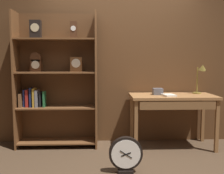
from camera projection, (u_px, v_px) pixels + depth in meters
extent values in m
plane|color=#4C3826|center=(127.00, 173.00, 3.11)|extent=(10.00, 10.00, 0.00)
cube|color=brown|center=(120.00, 63.00, 4.28)|extent=(4.80, 0.05, 2.60)
cube|color=brown|center=(17.00, 81.00, 3.96)|extent=(0.02, 0.37, 2.06)
cube|color=brown|center=(96.00, 80.00, 4.01)|extent=(0.03, 0.37, 2.06)
cube|color=brown|center=(59.00, 80.00, 4.16)|extent=(1.23, 0.01, 2.06)
cube|color=brown|center=(58.00, 141.00, 4.08)|extent=(1.18, 0.35, 0.02)
cube|color=brown|center=(57.00, 107.00, 4.02)|extent=(1.18, 0.35, 0.02)
cube|color=brown|center=(56.00, 72.00, 3.97)|extent=(1.18, 0.35, 0.02)
cube|color=brown|center=(56.00, 39.00, 3.92)|extent=(1.18, 0.35, 0.02)
cube|color=black|center=(36.00, 29.00, 3.91)|extent=(0.16, 0.09, 0.27)
cylinder|color=#C6B78C|center=(35.00, 28.00, 3.86)|extent=(0.12, 0.01, 0.12)
cube|color=#472816|center=(36.00, 66.00, 3.96)|extent=(0.16, 0.10, 0.18)
cylinder|color=#472816|center=(36.00, 58.00, 3.95)|extent=(0.16, 0.10, 0.16)
cylinder|color=silver|center=(35.00, 65.00, 3.91)|extent=(0.12, 0.01, 0.12)
cube|color=#472816|center=(74.00, 30.00, 3.92)|extent=(0.10, 0.07, 0.26)
cylinder|color=silver|center=(73.00, 28.00, 3.88)|extent=(0.08, 0.01, 0.08)
cube|color=brown|center=(76.00, 64.00, 3.99)|extent=(0.18, 0.11, 0.22)
cylinder|color=silver|center=(76.00, 63.00, 3.93)|extent=(0.13, 0.01, 0.13)
cube|color=brown|center=(21.00, 100.00, 3.98)|extent=(0.04, 0.16, 0.21)
cube|color=navy|center=(25.00, 98.00, 4.01)|extent=(0.02, 0.13, 0.26)
cube|color=maroon|center=(28.00, 98.00, 4.00)|extent=(0.04, 0.17, 0.26)
cube|color=#19234C|center=(31.00, 97.00, 3.98)|extent=(0.03, 0.14, 0.30)
cube|color=#B78C2D|center=(34.00, 98.00, 3.99)|extent=(0.03, 0.17, 0.28)
cube|color=slate|center=(37.00, 98.00, 3.98)|extent=(0.04, 0.16, 0.26)
cube|color=black|center=(41.00, 99.00, 3.98)|extent=(0.03, 0.12, 0.23)
cube|color=#236638|center=(44.00, 99.00, 3.99)|extent=(0.03, 0.14, 0.24)
cube|color=#9E6B3D|center=(172.00, 96.00, 3.98)|extent=(1.28, 0.63, 0.04)
cube|color=olive|center=(136.00, 127.00, 3.74)|extent=(0.05, 0.05, 0.77)
cube|color=olive|center=(217.00, 126.00, 3.78)|extent=(0.05, 0.05, 0.77)
cube|color=olive|center=(132.00, 119.00, 4.27)|extent=(0.05, 0.05, 0.77)
cube|color=olive|center=(203.00, 118.00, 4.31)|extent=(0.05, 0.05, 0.77)
cube|color=brown|center=(178.00, 105.00, 3.70)|extent=(1.09, 0.03, 0.12)
cylinder|color=olive|center=(197.00, 93.00, 4.15)|extent=(0.14, 0.14, 0.02)
cylinder|color=olive|center=(197.00, 80.00, 4.13)|extent=(0.02, 0.02, 0.40)
cone|color=olive|center=(203.00, 67.00, 4.06)|extent=(0.12, 0.14, 0.12)
cube|color=#595960|center=(158.00, 91.00, 4.01)|extent=(0.15, 0.13, 0.10)
cube|color=silver|center=(169.00, 95.00, 3.86)|extent=(0.20, 0.25, 0.02)
cube|color=black|center=(126.00, 171.00, 3.12)|extent=(0.18, 0.11, 0.04)
cylinder|color=black|center=(126.00, 153.00, 3.10)|extent=(0.40, 0.06, 0.40)
cylinder|color=white|center=(126.00, 154.00, 3.06)|extent=(0.35, 0.01, 0.35)
cube|color=black|center=(126.00, 154.00, 3.06)|extent=(0.12, 0.01, 0.05)
cube|color=black|center=(126.00, 154.00, 3.06)|extent=(0.15, 0.01, 0.10)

